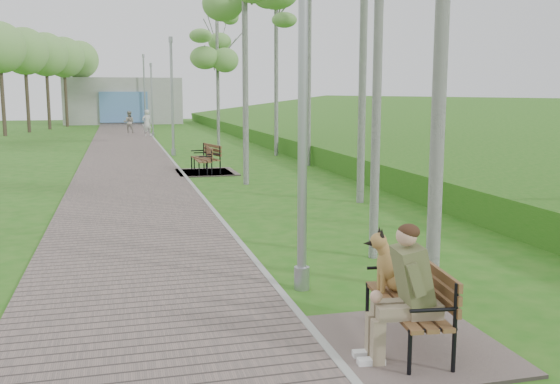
% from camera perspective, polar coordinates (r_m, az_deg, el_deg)
% --- Properties ---
extents(ground, '(120.00, 120.00, 0.00)m').
position_cam_1_polar(ground, '(7.50, 2.41, -12.09)').
color(ground, '#246514').
rests_on(ground, ground).
extents(walkway, '(3.50, 67.00, 0.04)m').
position_cam_1_polar(walkway, '(28.32, -13.88, 3.35)').
color(walkway, '#665852').
rests_on(walkway, ground).
extents(kerb, '(0.10, 67.00, 0.05)m').
position_cam_1_polar(kerb, '(28.39, -10.35, 3.49)').
color(kerb, '#999993').
rests_on(kerb, ground).
extents(embankment, '(14.00, 70.00, 1.60)m').
position_cam_1_polar(embankment, '(30.29, 13.20, 3.69)').
color(embankment, '#4B7A27').
rests_on(embankment, ground).
extents(building_north, '(10.00, 5.20, 4.00)m').
position_cam_1_polar(building_north, '(57.67, -14.13, 8.08)').
color(building_north, '#9E9E99').
rests_on(building_north, ground).
extents(bench_main, '(1.89, 2.10, 1.65)m').
position_cam_1_polar(bench_main, '(6.83, 11.25, -10.29)').
color(bench_main, '#665852').
rests_on(bench_main, ground).
extents(bench_second, '(1.80, 2.00, 1.10)m').
position_cam_1_polar(bench_second, '(21.32, -7.06, 2.25)').
color(bench_second, '#665852').
rests_on(bench_second, ground).
extents(bench_third, '(1.96, 2.18, 1.20)m').
position_cam_1_polar(bench_third, '(21.47, -6.81, 2.36)').
color(bench_third, '#665852').
rests_on(bench_third, ground).
extents(lamp_post_near, '(0.21, 0.21, 5.56)m').
position_cam_1_polar(lamp_post_near, '(8.37, 2.09, 8.30)').
color(lamp_post_near, '#97999E').
rests_on(lamp_post_near, ground).
extents(lamp_post_second, '(0.20, 0.20, 5.06)m').
position_cam_1_polar(lamp_post_second, '(27.51, -9.83, 8.21)').
color(lamp_post_second, '#97999E').
rests_on(lamp_post_second, ground).
extents(lamp_post_third, '(0.17, 0.17, 4.52)m').
position_cam_1_polar(lamp_post_third, '(39.89, -11.62, 8.02)').
color(lamp_post_third, '#97999E').
rests_on(lamp_post_third, ground).
extents(lamp_post_far, '(0.23, 0.23, 5.92)m').
position_cam_1_polar(lamp_post_far, '(54.74, -12.28, 8.92)').
color(lamp_post_far, '#97999E').
rests_on(lamp_post_far, ground).
extents(pedestrian_near, '(0.72, 0.61, 1.67)m').
position_cam_1_polar(pedestrian_near, '(39.81, -12.07, 6.17)').
color(pedestrian_near, silver).
rests_on(pedestrian_near, ground).
extents(pedestrian_far, '(0.80, 0.66, 1.50)m').
position_cam_1_polar(pedestrian_far, '(43.44, -13.64, 6.22)').
color(pedestrian_far, gray).
rests_on(pedestrian_far, ground).
extents(birch_far_b, '(2.26, 2.26, 6.81)m').
position_cam_1_polar(birch_far_b, '(31.93, -5.78, 13.76)').
color(birch_far_b, silver).
rests_on(birch_far_b, ground).
extents(birch_far_c, '(2.83, 2.83, 11.57)m').
position_cam_1_polar(birch_far_c, '(46.30, -5.77, 16.94)').
color(birch_far_c, silver).
rests_on(birch_far_c, ground).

